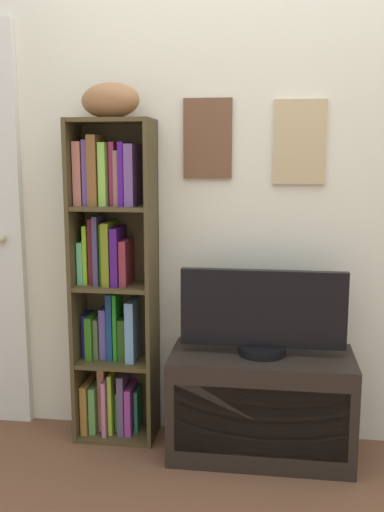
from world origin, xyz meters
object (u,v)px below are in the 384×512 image
at_px(bookshelf, 112,284).
at_px(tv_stand, 261,404).
at_px(football, 110,100).
at_px(television, 263,313).

relative_size(bookshelf, tv_stand, 1.85).
xyz_separation_m(football, television, (0.73, -0.08, -0.97)).
relative_size(bookshelf, television, 2.08).
xyz_separation_m(football, tv_stand, (0.73, -0.09, -1.41)).
height_order(tv_stand, television, television).
relative_size(football, television, 0.38).
bearing_deg(football, bookshelf, 127.16).
height_order(bookshelf, tv_stand, bookshelf).
bearing_deg(bookshelf, tv_stand, -8.53).
bearing_deg(television, tv_stand, -90.00).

